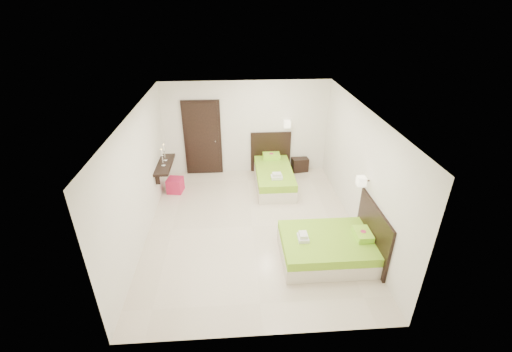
{
  "coord_description": "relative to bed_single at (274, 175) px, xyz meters",
  "views": [
    {
      "loc": [
        -0.35,
        -6.16,
        4.5
      ],
      "look_at": [
        0.1,
        0.3,
        1.1
      ],
      "focal_mm": 24.0,
      "sensor_mm": 36.0,
      "label": 1
    }
  ],
  "objects": [
    {
      "name": "bed_single",
      "position": [
        0.0,
        0.0,
        0.0
      ],
      "size": [
        1.13,
        1.88,
        1.55
      ],
      "color": "beige",
      "rests_on": "ground"
    },
    {
      "name": "door",
      "position": [
        -1.89,
        0.81,
        0.77
      ],
      "size": [
        1.02,
        0.15,
        2.14
      ],
      "color": "black",
      "rests_on": "ground"
    },
    {
      "name": "nightstand",
      "position": [
        0.83,
        0.8,
        -0.08
      ],
      "size": [
        0.51,
        0.47,
        0.4
      ],
      "primitive_type": "cube",
      "rotation": [
        0.0,
        0.0,
        0.16
      ],
      "color": "black",
      "rests_on": "ground"
    },
    {
      "name": "floor",
      "position": [
        -0.69,
        -1.89,
        -0.28
      ],
      "size": [
        5.5,
        5.5,
        0.0
      ],
      "primitive_type": "plane",
      "color": "beige",
      "rests_on": "ground"
    },
    {
      "name": "console_shelf",
      "position": [
        -2.77,
        -0.29,
        0.53
      ],
      "size": [
        0.35,
        1.2,
        0.78
      ],
      "color": "black",
      "rests_on": "ground"
    },
    {
      "name": "ottoman",
      "position": [
        -2.58,
        -0.21,
        -0.1
      ],
      "size": [
        0.43,
        0.43,
        0.37
      ],
      "primitive_type": "cube",
      "rotation": [
        0.0,
        0.0,
        -0.17
      ],
      "color": "#AD173C",
      "rests_on": "ground"
    },
    {
      "name": "bed_double",
      "position": [
        0.75,
        -2.99,
        -0.02
      ],
      "size": [
        1.76,
        1.5,
        1.45
      ],
      "color": "beige",
      "rests_on": "ground"
    }
  ]
}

